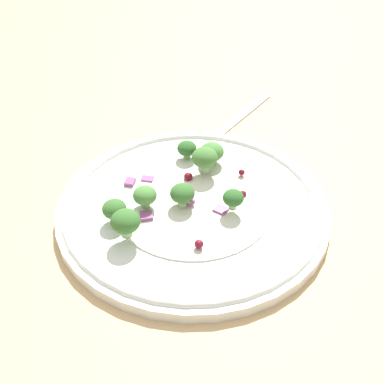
{
  "coord_description": "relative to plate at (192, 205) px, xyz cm",
  "views": [
    {
      "loc": [
        -10.58,
        -38.53,
        35.87
      ],
      "look_at": [
        2.85,
        0.26,
        2.7
      ],
      "focal_mm": 47.43,
      "sensor_mm": 36.0,
      "label": 1
    }
  ],
  "objects": [
    {
      "name": "broccoli_floret_5",
      "position": [
        -4.85,
        0.8,
        2.01
      ],
      "size": [
        2.45,
        2.45,
        2.48
      ],
      "color": "#8EB77A",
      "rests_on": "plate"
    },
    {
      "name": "dressing_pool",
      "position": [
        -0.0,
        0.0,
        0.44
      ],
      "size": [
        16.66,
        16.66,
        0.2
      ],
      "primitive_type": "cylinder",
      "color": "white",
      "rests_on": "plate"
    },
    {
      "name": "cranberry_0",
      "position": [
        0.89,
        3.84,
        0.85
      ],
      "size": [
        0.98,
        0.98,
        0.98
      ],
      "primitive_type": "sphere",
      "color": "maroon",
      "rests_on": "plate"
    },
    {
      "name": "cranberry_2",
      "position": [
        5.5,
        -0.81,
        0.72
      ],
      "size": [
        0.75,
        0.75,
        0.75
      ],
      "primitive_type": "sphere",
      "color": "maroon",
      "rests_on": "plate"
    },
    {
      "name": "broccoli_floret_3",
      "position": [
        2.91,
        4.13,
        2.74
      ],
      "size": [
        2.88,
        2.88,
        2.92
      ],
      "color": "#8EB77A",
      "rests_on": "plate"
    },
    {
      "name": "broccoli_floret_7",
      "position": [
        2.07,
        7.81,
        1.81
      ],
      "size": [
        2.25,
        2.25,
        2.28
      ],
      "color": "#8EB77A",
      "rests_on": "plate"
    },
    {
      "name": "broccoli_floret_0",
      "position": [
        -8.27,
        0.06,
        1.98
      ],
      "size": [
        2.44,
        2.44,
        2.47
      ],
      "color": "#ADD18E",
      "rests_on": "plate"
    },
    {
      "name": "onion_bit_1",
      "position": [
        -5.22,
        -0.83,
        0.71
      ],
      "size": [
        1.37,
        1.39,
        0.47
      ],
      "primitive_type": "cube",
      "rotation": [
        0.0,
        0.0,
        1.45
      ],
      "color": "#934C84",
      "rests_on": "plate"
    },
    {
      "name": "cranberry_1",
      "position": [
        -1.63,
        -6.71,
        1.05
      ],
      "size": [
        0.87,
        0.87,
        0.87
      ],
      "primitive_type": "sphere",
      "color": "maroon",
      "rests_on": "plate"
    },
    {
      "name": "onion_bit_4",
      "position": [
        -5.46,
        5.16,
        0.81
      ],
      "size": [
        1.51,
        1.58,
        0.34
      ],
      "primitive_type": "cube",
      "rotation": [
        0.0,
        0.0,
        1.03
      ],
      "color": "#934C84",
      "rests_on": "plate"
    },
    {
      "name": "onion_bit_0",
      "position": [
        -0.39,
        0.04,
        1.01
      ],
      "size": [
        0.95,
        1.09,
        0.47
      ],
      "primitive_type": "cube",
      "rotation": [
        0.0,
        0.0,
        1.7
      ],
      "color": "#843D75",
      "rests_on": "plate"
    },
    {
      "name": "onion_bit_3",
      "position": [
        2.37,
        -2.32,
        0.58
      ],
      "size": [
        1.76,
        1.8,
        0.41
      ],
      "primitive_type": "cube",
      "rotation": [
        0.0,
        0.0,
        2.2
      ],
      "color": "#934C84",
      "rests_on": "plate"
    },
    {
      "name": "cranberry_3",
      "position": [
        6.75,
        2.45,
        1.02
      ],
      "size": [
        0.7,
        0.7,
        0.7
      ],
      "primitive_type": "sphere",
      "color": "maroon",
      "rests_on": "plate"
    },
    {
      "name": "broccoli_floret_6",
      "position": [
        3.4,
        -2.92,
        2.35
      ],
      "size": [
        2.16,
        2.16,
        2.19
      ],
      "color": "#9EC684",
      "rests_on": "plate"
    },
    {
      "name": "fork",
      "position": [
        10.31,
        14.73,
        -0.61
      ],
      "size": [
        16.19,
        12.27,
        0.5
      ],
      "color": "silver",
      "rests_on": "ground_plane"
    },
    {
      "name": "onion_bit_2",
      "position": [
        -3.44,
        5.29,
        0.55
      ],
      "size": [
        1.63,
        1.48,
        0.34
      ],
      "primitive_type": "cube",
      "rotation": [
        0.0,
        0.0,
        2.62
      ],
      "color": "#934C84",
      "rests_on": "plate"
    },
    {
      "name": "broccoli_floret_1",
      "position": [
        -1.14,
        -0.72,
        2.1
      ],
      "size": [
        2.56,
        2.56,
        2.59
      ],
      "color": "#ADD18E",
      "rests_on": "plate"
    },
    {
      "name": "plate",
      "position": [
        0.0,
        0.0,
        0.0
      ],
      "size": [
        28.72,
        28.72,
        1.7
      ],
      "color": "white",
      "rests_on": "ground_plane"
    },
    {
      "name": "broccoli_floret_4",
      "position": [
        4.48,
        5.9,
        2.03
      ],
      "size": [
        2.73,
        2.73,
        2.76
      ],
      "color": "#9EC684",
      "rests_on": "plate"
    },
    {
      "name": "ground_plane",
      "position": [
        -2.85,
        -0.26,
        -1.86
      ],
      "size": [
        180.0,
        180.0,
        2.0
      ],
      "primitive_type": "cube",
      "color": "tan"
    },
    {
      "name": "broccoli_floret_2",
      "position": [
        -7.78,
        -3.23,
        2.73
      ],
      "size": [
        2.85,
        2.85,
        2.89
      ],
      "color": "#8EB77A",
      "rests_on": "plate"
    }
  ]
}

